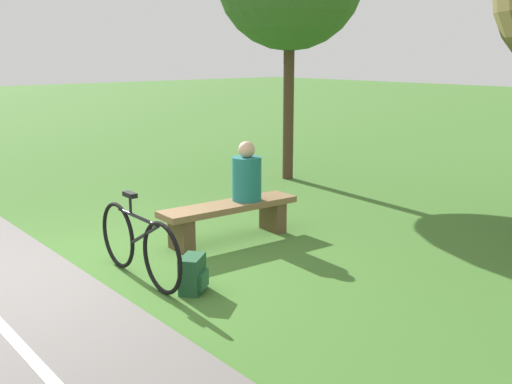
{
  "coord_description": "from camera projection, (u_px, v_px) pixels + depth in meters",
  "views": [
    {
      "loc": [
        2.54,
        5.95,
        2.34
      ],
      "look_at": [
        -1.31,
        1.52,
        0.99
      ],
      "focal_mm": 42.64,
      "sensor_mm": 36.0,
      "label": 1
    }
  ],
  "objects": [
    {
      "name": "bench",
      "position": [
        229.0,
        214.0,
        7.72
      ],
      "size": [
        1.91,
        0.56,
        0.48
      ],
      "rotation": [
        0.0,
        0.0,
        -0.07
      ],
      "color": "brown",
      "rests_on": "ground_plane"
    },
    {
      "name": "backpack",
      "position": [
        193.0,
        274.0,
        6.07
      ],
      "size": [
        0.39,
        0.36,
        0.37
      ],
      "rotation": [
        0.0,
        0.0,
        0.64
      ],
      "color": "#1E4C2D",
      "rests_on": "ground_plane"
    },
    {
      "name": "person_seated",
      "position": [
        247.0,
        176.0,
        7.78
      ],
      "size": [
        0.4,
        0.4,
        0.77
      ],
      "rotation": [
        0.0,
        0.0,
        -0.07
      ],
      "color": "#1E6B66",
      "rests_on": "bench"
    },
    {
      "name": "ground_plane",
      "position": [
        71.0,
        276.0,
        6.52
      ],
      "size": [
        80.0,
        80.0,
        0.0
      ],
      "primitive_type": "plane",
      "color": "#3D6B28"
    },
    {
      "name": "bicycle",
      "position": [
        139.0,
        244.0,
        6.35
      ],
      "size": [
        0.13,
        1.72,
        0.92
      ],
      "rotation": [
        0.0,
        0.0,
        1.52
      ],
      "color": "black",
      "rests_on": "ground_plane"
    }
  ]
}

